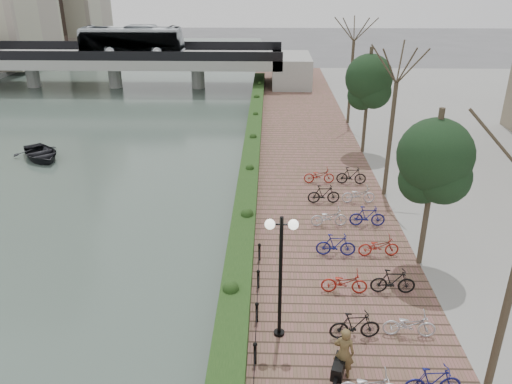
{
  "coord_description": "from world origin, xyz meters",
  "views": [
    {
      "loc": [
        1.76,
        -8.86,
        11.47
      ],
      "look_at": [
        1.16,
        12.62,
        2.0
      ],
      "focal_mm": 35.0,
      "sensor_mm": 36.0,
      "label": 1
    }
  ],
  "objects_px": {
    "pedestrian": "(344,352)",
    "boat": "(41,153)",
    "motorcycle": "(339,366)",
    "lamppost": "(281,251)"
  },
  "relations": [
    {
      "from": "motorcycle",
      "to": "pedestrian",
      "type": "relative_size",
      "value": 0.88
    },
    {
      "from": "motorcycle",
      "to": "pedestrian",
      "type": "xyz_separation_m",
      "value": [
        0.12,
        0.13,
        0.38
      ]
    },
    {
      "from": "motorcycle",
      "to": "lamppost",
      "type": "bearing_deg",
      "value": 149.51
    },
    {
      "from": "lamppost",
      "to": "pedestrian",
      "type": "distance_m",
      "value": 3.46
    },
    {
      "from": "pedestrian",
      "to": "boat",
      "type": "bearing_deg",
      "value": -33.84
    },
    {
      "from": "lamppost",
      "to": "boat",
      "type": "xyz_separation_m",
      "value": [
        -15.66,
        17.81,
        -3.23
      ]
    },
    {
      "from": "motorcycle",
      "to": "boat",
      "type": "height_order",
      "value": "motorcycle"
    },
    {
      "from": "lamppost",
      "to": "pedestrian",
      "type": "bearing_deg",
      "value": -44.04
    },
    {
      "from": "pedestrian",
      "to": "boat",
      "type": "distance_m",
      "value": 26.29
    },
    {
      "from": "motorcycle",
      "to": "boat",
      "type": "xyz_separation_m",
      "value": [
        -17.38,
        19.72,
        -0.53
      ]
    }
  ]
}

